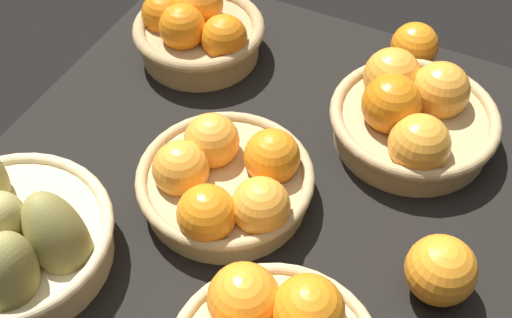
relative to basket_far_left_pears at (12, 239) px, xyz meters
The scene contains 7 objects.
market_tray 29.00cm from the basket_far_left_pears, 44.04° to the right, with size 84.00×72.00×3.00cm, color black.
basket_far_left_pears is the anchor object (origin of this frame).
basket_center 26.51cm from the basket_far_left_pears, 43.00° to the right, with size 22.96×22.96×9.83cm.
basket_near_right 54.20cm from the basket_far_left_pears, 41.43° to the right, with size 23.43×23.43×11.41cm.
basket_far_right 43.72cm from the basket_far_left_pears, ahead, with size 20.63×20.63×11.23cm.
loose_orange_front_gap 64.45cm from the basket_far_left_pears, 29.31° to the right, with size 7.38×7.38×7.38cm, color orange.
loose_orange_back_gap 49.80cm from the basket_far_left_pears, 68.47° to the right, with size 8.27×8.27×8.27cm, color orange.
Camera 1 is at (-48.56, -25.93, 73.02)cm, focal length 47.42 mm.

